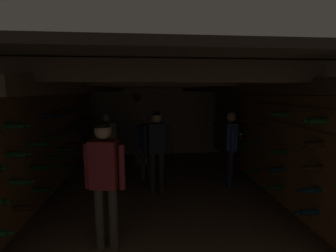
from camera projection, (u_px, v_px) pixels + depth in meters
The scene contains 9 objects.
ground_plane at pixel (159, 196), 4.79m from camera, with size 8.40×8.40×0.00m, color #8C7051.
room_shell at pixel (158, 125), 4.84m from camera, with size 4.72×6.52×2.41m.
wine_crate_stack at pixel (144, 154), 6.75m from camera, with size 0.52×0.35×0.60m.
display_bottle at pixel (142, 140), 6.68m from camera, with size 0.08×0.08×0.35m.
person_host_center at pixel (157, 144), 4.76m from camera, with size 0.54×0.26×1.71m.
person_guest_mid_right at pixel (231, 142), 5.16m from camera, with size 0.33×0.54×1.66m.
person_guest_far_left at pixel (107, 139), 5.83m from camera, with size 0.49×0.43×1.56m.
person_guest_rear_center at pixel (146, 141), 5.58m from camera, with size 0.48×0.36×1.55m.
person_guest_near_left at pixel (105, 173), 3.03m from camera, with size 0.53×0.28×1.74m.
Camera 1 is at (-0.24, -4.52, 2.13)m, focal length 25.21 mm.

